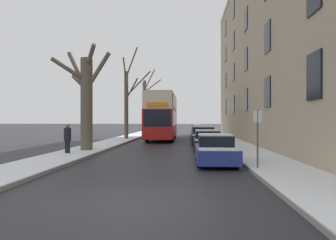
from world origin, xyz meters
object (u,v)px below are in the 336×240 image
Objects in this scene: bare_tree_left_0 at (86,98)px; parked_car_2 at (203,136)px; parked_car_0 at (215,150)px; oncoming_van at (167,124)px; pedestrian_left_sidewalk at (68,138)px; parked_car_1 at (207,141)px; bare_tree_left_1 at (127,100)px; bare_tree_left_2 at (145,105)px; street_sign_post at (258,136)px; parked_car_3 at (200,134)px; parked_car_4 at (198,132)px; double_decker_bus at (162,115)px.

bare_tree_left_0 reaches higher than parked_car_2.
oncoming_van reaches higher than parked_car_0.
oncoming_van is 3.17× the size of pedestrian_left_sidewalk.
parked_car_0 is 5.97m from parked_car_1.
parked_car_1 is (7.09, -10.98, -3.27)m from bare_tree_left_1.
bare_tree_left_2 is (0.07, 13.03, 0.20)m from bare_tree_left_1.
pedestrian_left_sidewalk is (-0.67, -27.30, -3.12)m from bare_tree_left_2.
parked_car_1 reaches higher than parked_car_0.
street_sign_post is at bearing -84.18° from parked_car_2.
bare_tree_left_2 is (0.31, 25.29, 0.84)m from bare_tree_left_0.
bare_tree_left_0 is 15.02m from parked_car_3.
bare_tree_left_0 is at bearing -112.32° from parked_car_4.
parked_car_0 is 1.02× the size of parked_car_4.
parked_car_3 is 2.29× the size of pedestrian_left_sidewalk.
bare_tree_left_1 is at bearing 112.71° from parked_car_0.
parked_car_0 is (7.02, -29.98, -3.46)m from bare_tree_left_2.
oncoming_van is at bearing 97.99° from parked_car_1.
parked_car_3 is at bearing -90.00° from parked_car_4.
bare_tree_left_2 is 3.73× the size of street_sign_post.
pedestrian_left_sidewalk is (-7.69, -19.86, 0.33)m from parked_car_4.
bare_tree_left_1 is 0.82× the size of double_decker_bus.
parked_car_4 is 0.76× the size of oncoming_van.
bare_tree_left_0 is 13.03m from double_decker_bus.
oncoming_van is at bearing 99.54° from parked_car_2.
double_decker_bus is 4.62× the size of street_sign_post.
oncoming_van is (2.81, 33.46, -1.96)m from bare_tree_left_0.
pedestrian_left_sidewalk is (-0.37, -2.01, -2.29)m from bare_tree_left_0.
double_decker_bus is 4.16m from parked_car_3.
parked_car_2 is (7.02, -18.69, -3.41)m from bare_tree_left_2.
parked_car_0 is 0.77× the size of oncoming_van.
parked_car_4 is at bearing 90.00° from parked_car_0.
parked_car_3 is at bearing 93.99° from street_sign_post.
oncoming_van reaches higher than parked_car_4.
bare_tree_left_2 is 2.07× the size of parked_car_4.
parked_car_4 is 2.40× the size of pedestrian_left_sidewalk.
parked_car_4 is at bearing 38.20° from bare_tree_left_1.
double_decker_bus is 6.17× the size of pedestrian_left_sidewalk.
bare_tree_left_2 is 33.41m from street_sign_post.
parked_car_3 is at bearing 90.00° from parked_car_0.
parked_car_2 is at bearing -90.00° from parked_car_3.
double_decker_bus is (3.62, 12.49, -0.76)m from bare_tree_left_0.
parked_car_2 is (3.70, -5.90, -1.81)m from double_decker_bus.
bare_tree_left_2 is 25.25m from parked_car_1.
street_sign_post is (8.40, -32.23, -2.74)m from bare_tree_left_2.
double_decker_bus reaches higher than street_sign_post.
parked_car_3 is at bearing 4.68° from bare_tree_left_1.
bare_tree_left_2 is at bearing -53.54° from pedestrian_left_sidewalk.
bare_tree_left_2 is 2.04× the size of parked_car_0.
oncoming_van reaches higher than parked_car_1.
bare_tree_left_2 is 4.98× the size of pedestrian_left_sidewalk.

